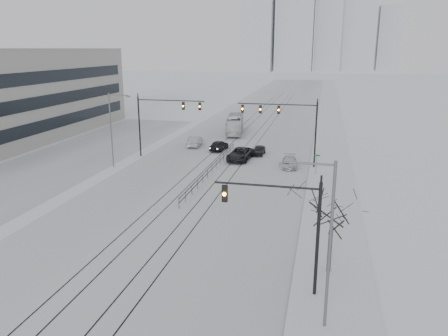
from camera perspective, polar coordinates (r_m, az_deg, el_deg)
ground at (r=25.50m, az=-19.70°, el=-19.11°), size 500.00×500.00×0.00m
road at (r=79.57m, az=3.87°, el=5.15°), size 22.00×260.00×0.02m
sidewalk_east at (r=78.60m, az=13.66°, el=4.68°), size 5.00×260.00×0.16m
curb at (r=78.61m, az=11.87°, el=4.77°), size 0.10×260.00×0.12m
parking_strip at (r=63.10m, az=-18.26°, el=1.71°), size 14.00×60.00×0.03m
tram_rails at (r=60.31m, az=0.81°, el=1.90°), size 5.30×180.00×0.01m
skyline at (r=291.53m, az=12.13°, el=18.30°), size 96.00×48.00×72.00m
traffic_mast_near at (r=25.24m, az=8.57°, el=-6.93°), size 6.10×0.37×7.00m
traffic_mast_ne at (r=53.15m, az=8.35°, el=6.21°), size 9.60×0.37×8.00m
traffic_mast_nw at (r=57.89m, az=-8.35°, el=6.77°), size 9.10×0.37×8.00m
street_light_east at (r=22.18m, az=12.98°, el=-8.57°), size 2.73×0.25×9.00m
street_light_west at (r=54.05m, az=-14.29°, el=5.46°), size 2.73×0.25×9.00m
bare_tree at (r=28.04m, az=14.01°, el=-5.08°), size 4.40×4.40×6.10m
median_fence at (r=50.76m, az=-1.57°, el=-0.11°), size 0.06×24.00×1.00m
street_sign at (r=50.89m, az=11.97°, el=0.85°), size 0.70×0.06×2.40m
sedan_sb_inner at (r=62.16m, az=-0.67°, el=2.98°), size 2.24×4.47×1.46m
sedan_sb_outer at (r=64.97m, az=-3.81°, el=3.51°), size 2.05×4.75×1.52m
sedan_nb_front at (r=56.71m, az=2.11°, el=1.81°), size 3.00×5.81×1.57m
sedan_nb_right at (r=53.94m, az=8.53°, el=0.76°), size 2.10×4.42×1.24m
sedan_nb_far at (r=59.76m, az=4.55°, el=2.32°), size 1.59×3.71×1.25m
box_truck at (r=74.83m, az=1.42°, el=5.70°), size 4.10×11.05×3.01m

